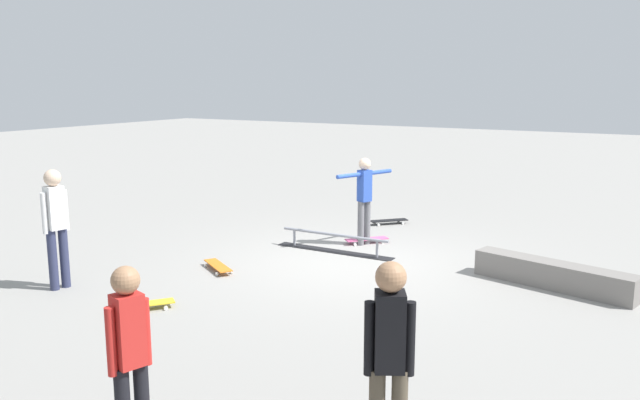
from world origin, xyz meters
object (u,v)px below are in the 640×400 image
object	(u,v)px
skate_ledge	(553,275)
loose_skateboard_yellow	(143,305)
bystander_black_shirt	(389,357)
bystander_white_shirt	(56,222)
skater_main	(364,195)
grind_rail	(334,244)
skateboard_main	(367,239)
loose_skateboard_orange	(218,266)
bystander_red_shirt	(130,354)
loose_skateboard_black	(389,221)

from	to	relation	value
skate_ledge	loose_skateboard_yellow	world-z (taller)	skate_ledge
bystander_black_shirt	bystander_white_shirt	xyz separation A→B (m)	(5.88, -1.73, 0.03)
bystander_black_shirt	skate_ledge	bearing A→B (deg)	-121.15
skater_main	grind_rail	bearing A→B (deg)	4.37
skate_ledge	bystander_black_shirt	xyz separation A→B (m)	(0.26, 5.29, 0.76)
skateboard_main	skate_ledge	bearing A→B (deg)	116.76
bystander_black_shirt	skater_main	bearing A→B (deg)	-90.94
grind_rail	loose_skateboard_yellow	size ratio (longest dim) A/B	2.92
grind_rail	bystander_black_shirt	distance (m)	6.48
skateboard_main	loose_skateboard_orange	xyz separation A→B (m)	(1.30, 2.70, 0.00)
grind_rail	skate_ledge	xyz separation A→B (m)	(-3.68, 0.16, 0.05)
grind_rail	loose_skateboard_yellow	xyz separation A→B (m)	(0.77, 3.78, -0.07)
bystander_white_shirt	loose_skateboard_yellow	bearing A→B (deg)	98.77
bystander_red_shirt	loose_skateboard_orange	size ratio (longest dim) A/B	2.03
grind_rail	bystander_red_shirt	world-z (taller)	bystander_red_shirt
skateboard_main	bystander_red_shirt	size ratio (longest dim) A/B	0.46
bystander_white_shirt	loose_skateboard_black	distance (m)	6.71
bystander_black_shirt	bystander_white_shirt	world-z (taller)	bystander_white_shirt
grind_rail	loose_skateboard_black	world-z (taller)	grind_rail
bystander_red_shirt	skater_main	bearing A→B (deg)	28.45
bystander_black_shirt	grind_rail	bearing A→B (deg)	-86.22
bystander_red_shirt	skate_ledge	bearing A→B (deg)	-1.44
bystander_black_shirt	loose_skateboard_orange	size ratio (longest dim) A/B	2.13
skateboard_main	bystander_red_shirt	bearing A→B (deg)	53.72
grind_rail	bystander_black_shirt	world-z (taller)	bystander_black_shirt
grind_rail	bystander_white_shirt	size ratio (longest dim) A/B	1.28
loose_skateboard_orange	loose_skateboard_black	bearing A→B (deg)	108.89
grind_rail	bystander_red_shirt	distance (m)	6.53
skate_ledge	skater_main	xyz separation A→B (m)	(3.45, -0.88, 0.73)
bystander_red_shirt	loose_skateboard_orange	xyz separation A→B (m)	(2.70, -4.38, -0.83)
skater_main	skate_ledge	bearing A→B (deg)	97.58
skater_main	loose_skateboard_black	xyz separation A→B (m)	(0.28, -1.76, -0.85)
skate_ledge	bystander_black_shirt	world-z (taller)	bystander_black_shirt
skateboard_main	loose_skateboard_orange	world-z (taller)	same
bystander_red_shirt	loose_skateboard_black	xyz separation A→B (m)	(1.69, -8.75, -0.83)
skateboard_main	bystander_black_shirt	world-z (taller)	bystander_black_shirt
skateboard_main	loose_skateboard_orange	size ratio (longest dim) A/B	0.92
loose_skateboard_orange	loose_skateboard_yellow	world-z (taller)	same
skate_ledge	loose_skateboard_black	bearing A→B (deg)	-35.22
grind_rail	skater_main	xyz separation A→B (m)	(-0.23, -0.72, 0.78)
skateboard_main	bystander_white_shirt	size ratio (longest dim) A/B	0.42
skateboard_main	loose_skateboard_yellow	bearing A→B (deg)	30.10
bystander_black_shirt	loose_skateboard_orange	bearing A→B (deg)	-66.79
grind_rail	skater_main	world-z (taller)	skater_main
loose_skateboard_black	skater_main	bearing A→B (deg)	-127.42
bystander_black_shirt	loose_skateboard_black	bearing A→B (deg)	-94.67
grind_rail	loose_skateboard_orange	xyz separation A→B (m)	(1.06, 1.89, -0.07)
loose_skateboard_orange	grind_rail	bearing A→B (deg)	92.67
skater_main	loose_skateboard_yellow	world-z (taller)	skater_main
grind_rail	skater_main	distance (m)	1.08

